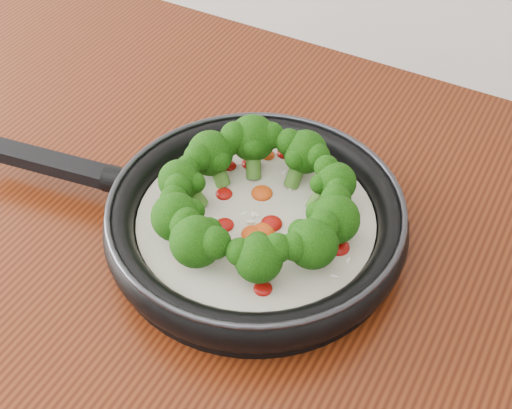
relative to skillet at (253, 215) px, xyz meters
The scene contains 1 object.
skillet is the anchor object (origin of this frame).
Camera 1 is at (0.27, 0.69, 1.44)m, focal length 49.43 mm.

